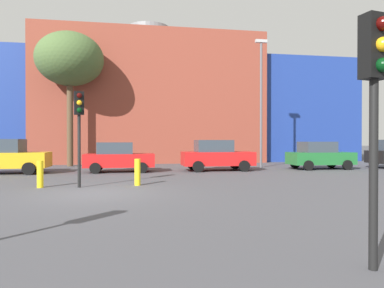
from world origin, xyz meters
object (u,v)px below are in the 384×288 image
Objects in this scene: bollard_yellow_1 at (40,174)px; street_lamp at (261,96)px; parked_car_4 at (320,155)px; bollard_yellow_0 at (138,172)px; parked_car_2 at (118,157)px; parked_car_3 at (216,155)px; parked_car_1 at (5,156)px; traffic_light_island at (79,117)px; traffic_light_near_right at (375,82)px; bare_tree_0 at (70,60)px.

street_lamp is at bearing 34.60° from bollard_yellow_1.
street_lamp is (-3.16, 1.98, 3.98)m from parked_car_4.
street_lamp reaches higher than bollard_yellow_0.
parked_car_2 is 5.81m from parked_car_3.
street_lamp is (15.46, 1.98, 3.90)m from parked_car_1.
parked_car_1 is 9.49m from bollard_yellow_0.
parked_car_3 is (11.89, -0.00, -0.02)m from parked_car_1.
parked_car_3 is at bearing -0.00° from parked_car_1.
bollard_yellow_0 is at bearing 82.31° from traffic_light_island.
bollard_yellow_1 is at bearing -155.79° from traffic_light_near_right.
parked_car_2 is 16.91m from traffic_light_near_right.
parked_car_4 is (12.55, -0.00, 0.02)m from parked_car_2.
street_lamp is (9.39, 1.98, 4.00)m from parked_car_2.
parked_car_1 is at bearing -157.66° from traffic_light_island.
parked_car_2 is at bearing 155.33° from traffic_light_island.
parked_car_1 is at bearing 138.20° from bollard_yellow_0.
traffic_light_island is 3.58× the size of bollard_yellow_1.
parked_car_1 is 1.18× the size of traffic_light_island.
traffic_light_island is at bearing -173.65° from bollard_yellow_0.
bare_tree_0 reaches higher than bollard_yellow_0.
street_lamp reaches higher than parked_car_2.
traffic_light_near_right is at bearing -95.93° from parked_car_3.
parked_car_2 is (6.07, -0.00, -0.09)m from parked_car_1.
bare_tree_0 reaches higher than parked_car_2.
bollard_yellow_0 is (2.23, 0.25, -2.20)m from traffic_light_island.
parked_car_4 is 3.74× the size of bollard_yellow_0.
traffic_light_near_right is at bearing -57.98° from parked_car_1.
parked_car_4 is 1.08× the size of traffic_light_island.
parked_car_3 is 1.15× the size of traffic_light_island.
parked_car_2 is 12.55m from parked_car_4.
traffic_light_near_right reaches higher than parked_car_4.
traffic_light_island reaches higher than parked_car_3.
street_lamp is at bearing 147.89° from parked_car_4.
traffic_light_island is at bearing -78.97° from bare_tree_0.
parked_car_2 is at bearing -168.07° from street_lamp.
bollard_yellow_1 is at bearing -111.89° from traffic_light_island.
bare_tree_0 is at bearing 64.42° from parked_car_1.
parked_car_1 is 1.09× the size of parked_car_4.
parked_car_1 is at bearing -115.58° from bare_tree_0.
bollard_yellow_1 is (-15.27, -6.37, -0.35)m from parked_car_4.
bollard_yellow_0 is at bearing -127.30° from parked_car_3.
bollard_yellow_0 is at bearing 0.68° from bollard_yellow_1.
traffic_light_island is at bearing -137.00° from parked_car_3.
bare_tree_0 is (-9.36, 5.29, 6.59)m from parked_car_3.
parked_car_1 is 8.80m from bare_tree_0.
parked_car_4 is at bearing 28.69° from bollard_yellow_0.
traffic_light_near_right reaches higher than bollard_yellow_0.
traffic_light_near_right is at bearing -106.08° from street_lamp.
parked_car_2 is at bearing 66.91° from bollard_yellow_1.
traffic_light_island is (4.84, -6.57, 1.79)m from parked_car_1.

